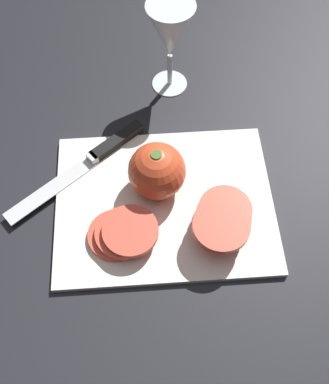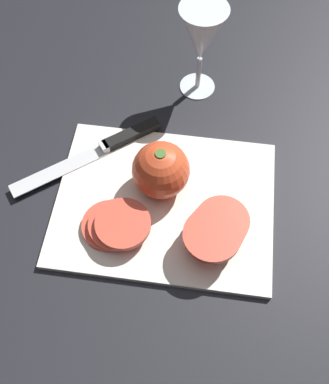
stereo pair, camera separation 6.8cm
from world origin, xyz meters
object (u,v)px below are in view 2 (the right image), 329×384
(whole_tomato, at_px, (160,168))
(tomato_slice_stack_near, at_px, (217,228))
(wine_glass, at_px, (202,37))
(knife, at_px, (114,143))
(tomato_slice_stack_far, at_px, (116,225))

(whole_tomato, relative_size, tomato_slice_stack_near, 0.71)
(whole_tomato, bearing_deg, tomato_slice_stack_near, 140.64)
(wine_glass, distance_m, tomato_slice_stack_near, 0.32)
(knife, xyz_separation_m, tomato_slice_stack_far, (-0.03, 0.15, 0.01))
(wine_glass, relative_size, tomato_slice_stack_near, 1.35)
(wine_glass, height_order, tomato_slice_stack_far, wine_glass)
(whole_tomato, distance_m, knife, 0.11)
(whole_tomato, xyz_separation_m, tomato_slice_stack_near, (-0.10, 0.08, -0.02))
(wine_glass, height_order, tomato_slice_stack_near, wine_glass)
(knife, bearing_deg, wine_glass, -166.44)
(knife, bearing_deg, whole_tomato, 106.22)
(wine_glass, xyz_separation_m, whole_tomato, (0.04, 0.22, -0.06))
(wine_glass, relative_size, knife, 0.76)
(whole_tomato, distance_m, tomato_slice_stack_near, 0.12)
(tomato_slice_stack_near, bearing_deg, knife, -37.70)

